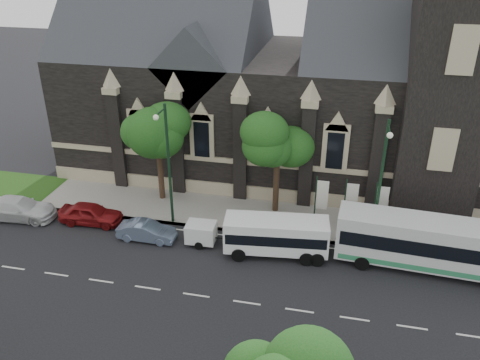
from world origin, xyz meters
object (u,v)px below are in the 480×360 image
(tree_walk_right, at_px, (281,139))
(car_far_red, at_px, (91,214))
(banner_flag_left, at_px, (320,198))
(box_trailer, at_px, (201,232))
(banner_flag_center, at_px, (349,201))
(tour_coach, at_px, (434,244))
(shuttle_bus, at_px, (276,234))
(tree_walk_left, at_px, (161,130))
(banner_flag_right, at_px, (379,204))
(street_lamp_near, at_px, (381,180))
(street_lamp_mid, at_px, (167,160))
(car_far_white, at_px, (19,208))
(sedan, at_px, (147,231))

(tree_walk_right, bearing_deg, car_far_red, -160.10)
(banner_flag_left, height_order, box_trailer, banner_flag_left)
(box_trailer, bearing_deg, banner_flag_center, 19.03)
(tour_coach, distance_m, shuttle_bus, 9.64)
(tree_walk_left, xyz_separation_m, shuttle_bus, (9.68, -5.60, -4.25))
(banner_flag_right, bearing_deg, car_far_red, -171.54)
(street_lamp_near, relative_size, street_lamp_mid, 1.00)
(banner_flag_left, distance_m, banner_flag_center, 2.00)
(tree_walk_right, height_order, tour_coach, tree_walk_right)
(car_far_red, bearing_deg, box_trailer, -97.92)
(tree_walk_right, relative_size, box_trailer, 2.73)
(tree_walk_left, height_order, street_lamp_mid, street_lamp_mid)
(box_trailer, bearing_deg, tree_walk_left, 127.17)
(street_lamp_near, height_order, tour_coach, street_lamp_near)
(street_lamp_near, xyz_separation_m, tour_coach, (3.50, -1.54, -3.26))
(street_lamp_near, relative_size, car_far_white, 1.65)
(banner_flag_right, height_order, car_far_white, banner_flag_right)
(banner_flag_left, distance_m, car_far_red, 16.39)
(street_lamp_mid, distance_m, banner_flag_right, 14.67)
(street_lamp_near, bearing_deg, street_lamp_mid, 180.00)
(street_lamp_mid, height_order, sedan, street_lamp_mid)
(street_lamp_near, height_order, car_far_red, street_lamp_near)
(tree_walk_left, distance_m, box_trailer, 8.64)
(banner_flag_right, bearing_deg, street_lamp_mid, -172.40)
(car_far_red, height_order, car_far_white, car_far_white)
(tree_walk_left, xyz_separation_m, car_far_red, (-3.96, -4.68, -4.96))
(tree_walk_left, height_order, shuttle_bus, tree_walk_left)
(banner_flag_left, height_order, tour_coach, banner_flag_left)
(tree_walk_right, bearing_deg, banner_flag_center, -18.64)
(street_lamp_mid, xyz_separation_m, banner_flag_left, (10.29, 1.91, -2.73))
(tree_walk_right, relative_size, street_lamp_near, 0.87)
(car_far_red, bearing_deg, shuttle_bus, -96.42)
(banner_flag_left, distance_m, banner_flag_right, 4.00)
(tour_coach, bearing_deg, street_lamp_near, 159.78)
(tree_walk_right, relative_size, shuttle_bus, 1.14)
(tour_coach, bearing_deg, box_trailer, -175.21)
(tree_walk_left, relative_size, sedan, 1.91)
(tree_walk_right, distance_m, banner_flag_center, 6.36)
(street_lamp_near, xyz_separation_m, car_far_white, (-25.24, -1.59, -4.32))
(banner_flag_left, height_order, shuttle_bus, banner_flag_left)
(street_lamp_mid, height_order, banner_flag_center, street_lamp_mid)
(banner_flag_left, relative_size, car_far_white, 0.73)
(tree_walk_right, xyz_separation_m, shuttle_bus, (0.67, -5.61, -4.33))
(street_lamp_mid, distance_m, car_far_red, 7.29)
(tree_walk_right, distance_m, banner_flag_left, 4.92)
(sedan, bearing_deg, street_lamp_near, -82.28)
(banner_flag_left, xyz_separation_m, car_far_white, (-21.53, -3.49, -1.59))
(street_lamp_mid, bearing_deg, tour_coach, -5.02)
(banner_flag_right, relative_size, car_far_red, 0.89)
(banner_flag_right, relative_size, sedan, 1.00)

